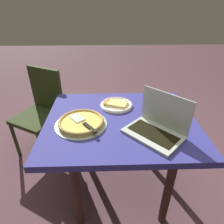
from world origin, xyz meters
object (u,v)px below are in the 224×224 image
object	(u,v)px
pizza_plate	(116,104)
pizza_tray	(81,122)
laptop	(157,126)
table_knife	(170,104)
dining_table	(120,130)
chair_near	(42,108)

from	to	relation	value
pizza_plate	pizza_tray	size ratio (longest dim) A/B	0.72
laptop	pizza_tray	size ratio (longest dim) A/B	1.16
table_knife	dining_table	bearing A→B (deg)	-153.29
pizza_tray	table_knife	xyz separation A→B (m)	(0.69, 0.27, -0.02)
chair_near	table_knife	bearing A→B (deg)	-17.09
pizza_plate	chair_near	bearing A→B (deg)	153.19
dining_table	table_knife	world-z (taller)	table_knife
dining_table	pizza_tray	world-z (taller)	pizza_tray
laptop	chair_near	world-z (taller)	laptop
pizza_tray	chair_near	distance (m)	0.83
pizza_plate	pizza_tray	xyz separation A→B (m)	(-0.25, -0.25, 0.01)
dining_table	table_knife	distance (m)	0.47
pizza_tray	chair_near	xyz separation A→B (m)	(-0.49, 0.63, -0.24)
dining_table	laptop	world-z (taller)	laptop
pizza_tray	table_knife	world-z (taller)	pizza_tray
dining_table	chair_near	world-z (taller)	chair_near
dining_table	pizza_tray	size ratio (longest dim) A/B	3.00
dining_table	table_knife	xyz separation A→B (m)	(0.42, 0.21, 0.09)
chair_near	dining_table	bearing A→B (deg)	-36.89
pizza_plate	table_knife	xyz separation A→B (m)	(0.44, 0.01, -0.01)
pizza_tray	chair_near	size ratio (longest dim) A/B	0.40
laptop	table_knife	distance (m)	0.43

